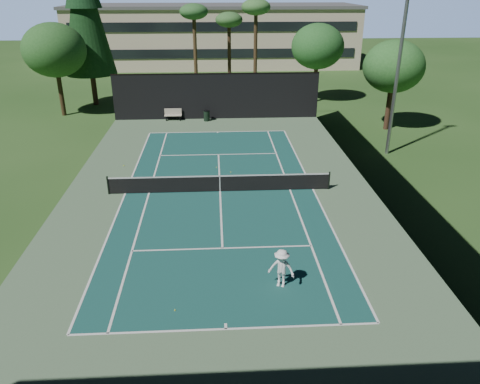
# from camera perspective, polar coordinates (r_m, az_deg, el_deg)

# --- Properties ---
(ground) EXTENTS (160.00, 160.00, 0.00)m
(ground) POSITION_cam_1_polar(r_m,az_deg,el_deg) (27.31, -2.45, 0.04)
(ground) COLOR #29501E
(ground) RESTS_ON ground
(apron_slab) EXTENTS (18.00, 32.00, 0.01)m
(apron_slab) POSITION_cam_1_polar(r_m,az_deg,el_deg) (27.31, -2.45, 0.05)
(apron_slab) COLOR #547451
(apron_slab) RESTS_ON ground
(court_surface) EXTENTS (10.97, 23.77, 0.01)m
(court_surface) POSITION_cam_1_polar(r_m,az_deg,el_deg) (27.30, -2.45, 0.07)
(court_surface) COLOR #184D46
(court_surface) RESTS_ON ground
(court_lines) EXTENTS (11.07, 23.87, 0.01)m
(court_lines) POSITION_cam_1_polar(r_m,az_deg,el_deg) (27.30, -2.45, 0.08)
(court_lines) COLOR white
(court_lines) RESTS_ON ground
(tennis_net) EXTENTS (12.90, 0.10, 1.10)m
(tennis_net) POSITION_cam_1_polar(r_m,az_deg,el_deg) (27.08, -2.47, 1.12)
(tennis_net) COLOR black
(tennis_net) RESTS_ON ground
(fence) EXTENTS (18.04, 32.05, 4.03)m
(fence) POSITION_cam_1_polar(r_m,az_deg,el_deg) (26.61, -2.53, 4.05)
(fence) COLOR black
(fence) RESTS_ON ground
(player) EXTENTS (1.23, 0.98, 1.66)m
(player) POSITION_cam_1_polar(r_m,az_deg,el_deg) (18.80, 5.07, -9.26)
(player) COLOR white
(player) RESTS_ON ground
(tennis_ball_a) EXTENTS (0.06, 0.06, 0.06)m
(tennis_ball_a) POSITION_cam_1_polar(r_m,az_deg,el_deg) (18.09, -7.94, -14.09)
(tennis_ball_a) COLOR #DDEB35
(tennis_ball_a) RESTS_ON ground
(tennis_ball_b) EXTENTS (0.06, 0.06, 0.06)m
(tennis_ball_b) POSITION_cam_1_polar(r_m,az_deg,el_deg) (30.87, -2.89, 3.03)
(tennis_ball_b) COLOR #CBD22F
(tennis_ball_b) RESTS_ON ground
(tennis_ball_c) EXTENTS (0.07, 0.07, 0.07)m
(tennis_ball_c) POSITION_cam_1_polar(r_m,az_deg,el_deg) (30.03, -1.14, 2.44)
(tennis_ball_c) COLOR #BCCD2E
(tennis_ball_c) RESTS_ON ground
(tennis_ball_d) EXTENTS (0.08, 0.08, 0.08)m
(tennis_ball_d) POSITION_cam_1_polar(r_m,az_deg,el_deg) (32.04, -13.98, 3.14)
(tennis_ball_d) COLOR #D8EF36
(tennis_ball_d) RESTS_ON ground
(park_bench) EXTENTS (1.50, 0.45, 1.02)m
(park_bench) POSITION_cam_1_polar(r_m,az_deg,el_deg) (42.17, -8.16, 9.39)
(park_bench) COLOR beige
(park_bench) RESTS_ON ground
(trash_bin) EXTENTS (0.56, 0.56, 0.95)m
(trash_bin) POSITION_cam_1_polar(r_m,az_deg,el_deg) (41.62, -4.09, 9.28)
(trash_bin) COLOR black
(trash_bin) RESTS_ON ground
(pine_tree) EXTENTS (4.80, 4.80, 15.00)m
(pine_tree) POSITION_cam_1_polar(r_m,az_deg,el_deg) (48.39, -18.59, 21.16)
(pine_tree) COLOR #482D1E
(pine_tree) RESTS_ON ground
(palm_a) EXTENTS (2.80, 2.80, 9.32)m
(palm_a) POSITION_cam_1_polar(r_m,az_deg,el_deg) (49.04, -5.64, 20.63)
(palm_a) COLOR #4D3821
(palm_a) RESTS_ON ground
(palm_b) EXTENTS (2.80, 2.80, 8.42)m
(palm_b) POSITION_cam_1_polar(r_m,az_deg,el_deg) (51.09, -1.35, 19.94)
(palm_b) COLOR #452E1D
(palm_b) RESTS_ON ground
(palm_c) EXTENTS (2.80, 2.80, 9.77)m
(palm_c) POSITION_cam_1_polar(r_m,az_deg,el_deg) (48.17, 1.96, 21.16)
(palm_c) COLOR #46321E
(palm_c) RESTS_ON ground
(decid_tree_a) EXTENTS (5.12, 5.12, 7.62)m
(decid_tree_a) POSITION_cam_1_polar(r_m,az_deg,el_deg) (48.36, 9.44, 17.09)
(decid_tree_a) COLOR #4E3321
(decid_tree_a) RESTS_ON ground
(decid_tree_b) EXTENTS (4.80, 4.80, 7.14)m
(decid_tree_b) POSITION_cam_1_polar(r_m,az_deg,el_deg) (40.03, 18.23, 14.31)
(decid_tree_b) COLOR #472D1E
(decid_tree_b) RESTS_ON ground
(decid_tree_c) EXTENTS (5.44, 5.44, 8.09)m
(decid_tree_c) POSITION_cam_1_polar(r_m,az_deg,el_deg) (45.39, -21.71, 15.76)
(decid_tree_c) COLOR #3F2F1B
(decid_tree_c) RESTS_ON ground
(campus_building) EXTENTS (40.50, 12.50, 8.30)m
(campus_building) POSITION_cam_1_polar(r_m,az_deg,el_deg) (71.24, -3.18, 18.58)
(campus_building) COLOR beige
(campus_building) RESTS_ON ground
(light_pole) EXTENTS (0.90, 0.25, 12.22)m
(light_pole) POSITION_cam_1_polar(r_m,az_deg,el_deg) (33.58, 18.84, 14.92)
(light_pole) COLOR gray
(light_pole) RESTS_ON ground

